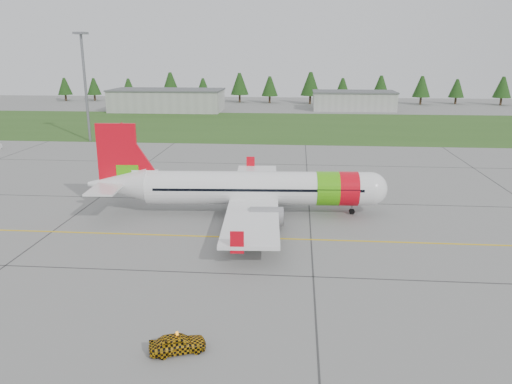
{
  "coord_description": "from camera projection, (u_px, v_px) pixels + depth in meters",
  "views": [
    {
      "loc": [
        8.57,
        -35.66,
        16.78
      ],
      "look_at": [
        4.49,
        12.42,
        3.23
      ],
      "focal_mm": 35.0,
      "sensor_mm": 36.0,
      "label": 1
    }
  ],
  "objects": [
    {
      "name": "ground",
      "position": [
        186.0,
        272.0,
        39.44
      ],
      "size": [
        320.0,
        320.0,
        0.0
      ],
      "primitive_type": "plane",
      "color": "gray",
      "rests_on": "ground"
    },
    {
      "name": "aircraft",
      "position": [
        251.0,
        188.0,
        53.14
      ],
      "size": [
        31.98,
        29.48,
        9.68
      ],
      "rotation": [
        0.0,
        0.0,
        0.06
      ],
      "color": "white",
      "rests_on": "ground"
    },
    {
      "name": "follow_me_car",
      "position": [
        177.0,
        327.0,
        28.53
      ],
      "size": [
        1.5,
        1.62,
        3.27
      ],
      "primitive_type": "imported",
      "rotation": [
        0.0,
        0.0,
        1.93
      ],
      "color": "#D89A0C",
      "rests_on": "ground"
    },
    {
      "name": "grass_strip",
      "position": [
        262.0,
        126.0,
        118.1
      ],
      "size": [
        320.0,
        50.0,
        0.03
      ],
      "primitive_type": "cube",
      "color": "#30561E",
      "rests_on": "ground"
    },
    {
      "name": "taxi_guideline",
      "position": [
        205.0,
        236.0,
        47.11
      ],
      "size": [
        120.0,
        0.25,
        0.02
      ],
      "primitive_type": "cube",
      "color": "gold",
      "rests_on": "ground"
    },
    {
      "name": "hangar_west",
      "position": [
        167.0,
        101.0,
        146.6
      ],
      "size": [
        32.0,
        14.0,
        6.0
      ],
      "primitive_type": "cube",
      "color": "#A8A8A3",
      "rests_on": "ground"
    },
    {
      "name": "hangar_east",
      "position": [
        354.0,
        101.0,
        149.9
      ],
      "size": [
        24.0,
        12.0,
        5.2
      ],
      "primitive_type": "cube",
      "color": "#A8A8A3",
      "rests_on": "ground"
    },
    {
      "name": "floodlight_mast",
      "position": [
        86.0,
        89.0,
        94.98
      ],
      "size": [
        0.5,
        0.5,
        20.0
      ],
      "primitive_type": "cylinder",
      "color": "slate",
      "rests_on": "ground"
    },
    {
      "name": "treeline",
      "position": [
        274.0,
        88.0,
        170.47
      ],
      "size": [
        160.0,
        8.0,
        10.0
      ],
      "primitive_type": null,
      "color": "#1C3F14",
      "rests_on": "ground"
    }
  ]
}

